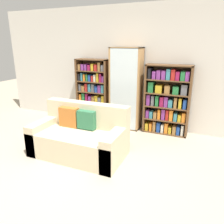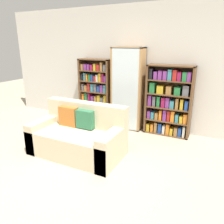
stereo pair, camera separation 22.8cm
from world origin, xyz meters
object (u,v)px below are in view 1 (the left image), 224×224
object	(u,v)px
wine_bottle	(126,138)
couch	(80,138)
bookshelf_right	(167,101)
display_cabinet	(126,89)
bookshelf_left	(93,93)

from	to	relation	value
wine_bottle	couch	bearing A→B (deg)	-136.16
bookshelf_right	wine_bottle	xyz separation A→B (m)	(-0.57, -0.94, -0.57)
couch	display_cabinet	bearing A→B (deg)	78.98
couch	wine_bottle	distance (m)	0.92
bookshelf_left	couch	bearing A→B (deg)	-71.06
couch	bookshelf_right	size ratio (longest dim) A/B	1.09
wine_bottle	display_cabinet	bearing A→B (deg)	110.81
bookshelf_right	wine_bottle	distance (m)	1.24
bookshelf_right	display_cabinet	bearing A→B (deg)	-179.02
bookshelf_left	bookshelf_right	size ratio (longest dim) A/B	1.04
couch	bookshelf_right	xyz separation A→B (m)	(1.22, 1.57, 0.41)
couch	wine_bottle	xyz separation A→B (m)	(0.65, 0.63, -0.15)
bookshelf_left	display_cabinet	size ratio (longest dim) A/B	0.85
couch	bookshelf_left	world-z (taller)	bookshelf_left
display_cabinet	wine_bottle	xyz separation A→B (m)	(0.35, -0.93, -0.75)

